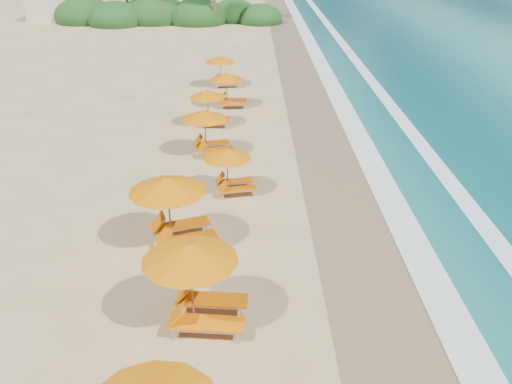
{
  "coord_description": "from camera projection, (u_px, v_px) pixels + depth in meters",
  "views": [
    {
      "loc": [
        -0.21,
        -17.74,
        10.09
      ],
      "look_at": [
        0.0,
        0.0,
        1.2
      ],
      "focal_mm": 37.68,
      "sensor_mm": 36.0,
      "label": 1
    }
  ],
  "objects": [
    {
      "name": "surf_foam",
      "position": [
        432.0,
        219.0,
        20.44
      ],
      "size": [
        4.0,
        160.0,
        0.01
      ],
      "color": "white",
      "rests_on": "ground"
    },
    {
      "name": "station_5",
      "position": [
        231.0,
        167.0,
        21.98
      ],
      "size": [
        2.47,
        2.36,
        2.04
      ],
      "rotation": [
        0.0,
        0.0,
        0.2
      ],
      "color": "olive",
      "rests_on": "ground"
    },
    {
      "name": "ground",
      "position": [
        256.0,
        220.0,
        20.38
      ],
      "size": [
        160.0,
        160.0,
        0.0
      ],
      "primitive_type": "plane",
      "color": "tan",
      "rests_on": "ground"
    },
    {
      "name": "beach_building",
      "position": [
        62.0,
        7.0,
        62.43
      ],
      "size": [
        7.0,
        5.0,
        2.8
      ],
      "primitive_type": "cube",
      "color": "beige",
      "rests_on": "ground"
    },
    {
      "name": "station_9",
      "position": [
        223.0,
        69.0,
        36.57
      ],
      "size": [
        2.51,
        2.38,
        2.15
      ],
      "rotation": [
        0.0,
        0.0,
        0.13
      ],
      "color": "olive",
      "rests_on": "ground"
    },
    {
      "name": "station_6",
      "position": [
        209.0,
        129.0,
        25.72
      ],
      "size": [
        2.87,
        2.79,
        2.29
      ],
      "rotation": [
        0.0,
        0.0,
        0.28
      ],
      "color": "olive",
      "rests_on": "ground"
    },
    {
      "name": "treeline",
      "position": [
        163.0,
        13.0,
        60.51
      ],
      "size": [
        25.8,
        8.8,
        9.74
      ],
      "color": "#163D14",
      "rests_on": "ground"
    },
    {
      "name": "wet_sand",
      "position": [
        361.0,
        219.0,
        20.42
      ],
      "size": [
        4.0,
        160.0,
        0.01
      ],
      "primitive_type": "cube",
      "color": "#7A6749",
      "rests_on": "ground"
    },
    {
      "name": "station_7",
      "position": [
        211.0,
        105.0,
        29.45
      ],
      "size": [
        2.27,
        2.12,
        2.06
      ],
      "rotation": [
        0.0,
        0.0,
        -0.05
      ],
      "color": "olive",
      "rests_on": "ground"
    },
    {
      "name": "station_8",
      "position": [
        230.0,
        87.0,
        32.48
      ],
      "size": [
        2.35,
        2.18,
        2.15
      ],
      "rotation": [
        0.0,
        0.0,
        0.03
      ],
      "color": "olive",
      "rests_on": "ground"
    },
    {
      "name": "station_4",
      "position": [
        175.0,
        206.0,
        18.25
      ],
      "size": [
        3.42,
        3.35,
        2.67
      ],
      "rotation": [
        0.0,
        0.0,
        0.34
      ],
      "color": "olive",
      "rests_on": "ground"
    },
    {
      "name": "station_3",
      "position": [
        199.0,
        279.0,
        14.5
      ],
      "size": [
        3.03,
        2.85,
        2.67
      ],
      "rotation": [
        0.0,
        0.0,
        -0.09
      ],
      "color": "olive",
      "rests_on": "ground"
    }
  ]
}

